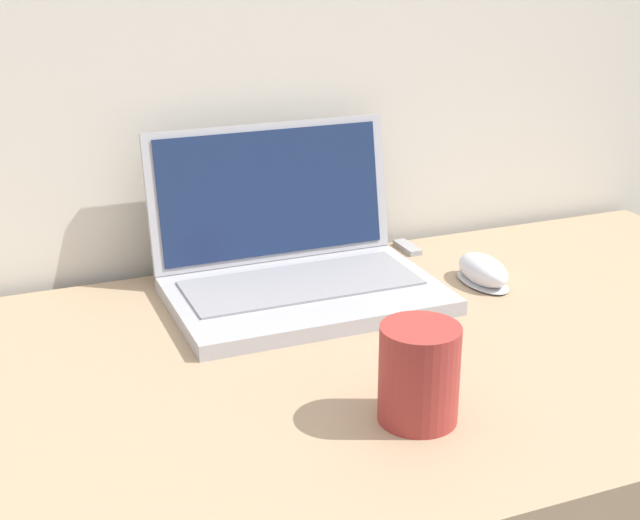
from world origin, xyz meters
TOP-DOWN VIEW (x-y plane):
  - laptop at (0.04, 0.53)m, footprint 0.35×0.27m
  - drink_cup at (0.04, 0.17)m, footprint 0.08×0.08m
  - computer_mouse at (0.29, 0.46)m, footprint 0.05×0.10m
  - usb_stick at (0.26, 0.62)m, footprint 0.02×0.06m

SIDE VIEW (x-z plane):
  - usb_stick at x=0.26m, z-range 0.73..0.73m
  - computer_mouse at x=0.29m, z-range 0.72..0.76m
  - laptop at x=0.04m, z-range 0.66..0.87m
  - drink_cup at x=0.04m, z-range 0.73..0.83m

